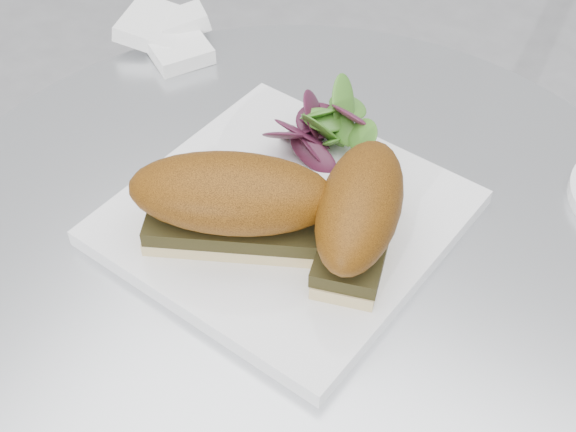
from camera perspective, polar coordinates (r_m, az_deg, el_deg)
name	(u,v)px	position (r m, az deg, el deg)	size (l,w,h in m)	color
table	(295,399)	(0.89, 0.51, -12.87)	(0.70, 0.70, 0.73)	silver
plate	(285,217)	(0.71, -0.19, -0.10)	(0.27, 0.27, 0.02)	white
sandwich_left	(233,201)	(0.65, -3.96, 1.08)	(0.19, 0.14, 0.08)	#D1C082
sandwich_right	(360,213)	(0.64, 5.11, 0.22)	(0.10, 0.16, 0.08)	#D1C082
salad	(309,131)	(0.74, 1.53, 6.05)	(0.11, 0.11, 0.05)	#48812A
napkin	(169,42)	(0.93, -8.43, 12.18)	(0.10, 0.10, 0.02)	white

